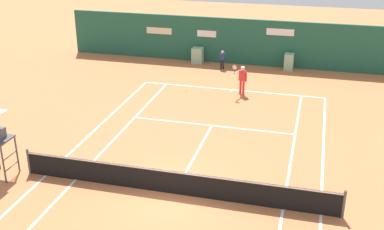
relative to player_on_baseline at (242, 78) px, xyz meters
The scene contains 6 objects.
ground_plane 10.61m from the player_on_baseline, 93.61° to the right, with size 80.00×80.00×0.01m.
tennis_net 11.14m from the player_on_baseline, 93.43° to the right, with size 12.10×0.10×1.07m.
sponsor_back_wall 5.92m from the player_on_baseline, 96.75° to the left, with size 25.00×1.02×3.08m.
player_on_baseline is the anchor object (origin of this frame).
ball_kid_centre_post 4.83m from the player_on_baseline, 114.65° to the left, with size 0.42×0.17×1.25m.
tennis_ball_near_service_line 3.34m from the player_on_baseline, behind, with size 0.07×0.07×0.07m, color #CCE033.
Camera 1 is at (4.62, -14.90, 9.74)m, focal length 45.81 mm.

